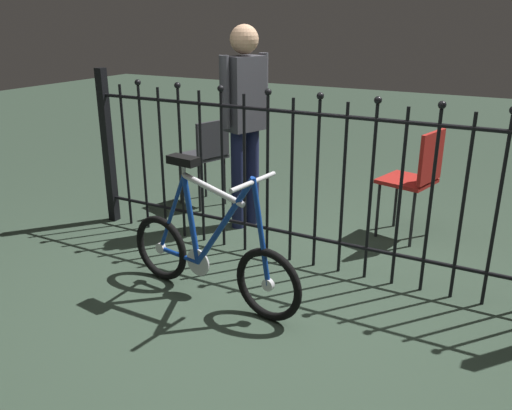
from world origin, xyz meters
name	(u,v)px	position (x,y,z in m)	size (l,w,h in m)	color
ground_plane	(264,300)	(0.00, 0.00, 0.00)	(20.00, 20.00, 0.00)	#2E3F31
iron_fence	(300,176)	(-0.04, 0.60, 0.65)	(3.65, 0.07, 1.29)	black
bicycle	(210,254)	(-0.31, -0.12, 0.30)	(1.31, 0.40, 0.89)	black
chair_charcoal	(206,153)	(-1.27, 1.29, 0.51)	(0.47, 0.46, 0.81)	black
chair_red	(417,174)	(0.58, 1.41, 0.54)	(0.45, 0.45, 0.88)	black
person_visitor	(245,111)	(-0.73, 1.05, 0.97)	(0.27, 0.45, 1.62)	#191E3F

